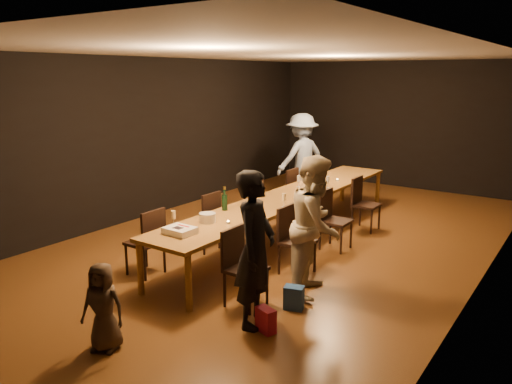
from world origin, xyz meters
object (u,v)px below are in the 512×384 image
Objects in this scene: table at (289,198)px; chair_right_2 at (336,220)px; chair_left_3 at (283,192)px; champagne_bottle at (225,198)px; ice_bucket at (311,182)px; chair_right_0 at (246,268)px; chair_right_1 at (297,241)px; man_blue at (301,157)px; chair_right_3 at (366,204)px; woman_tan at (316,225)px; chair_left_2 at (247,205)px; plate_stack at (207,218)px; woman_birthday at (255,249)px; child at (103,307)px; chair_left_1 at (202,221)px; birthday_cake at (180,231)px; chair_left_0 at (145,241)px.

table is 6.45× the size of chair_right_2.
champagne_bottle is at bearing -167.76° from chair_left_3.
chair_right_2 is 4.57× the size of ice_bucket.
chair_right_0 and chair_left_3 have the same top height.
chair_right_1 is 0.50× the size of man_blue.
woman_tan is (0.48, -2.79, 0.41)m from chair_right_3.
chair_right_3 is (0.00, 1.20, 0.00)m from chair_right_2.
chair_left_2 is 2.10m from plate_stack.
woman_birthday is 1.51m from plate_stack.
chair_left_3 is 1.03× the size of child.
chair_right_0 reaches higher than plate_stack.
chair_right_1 reaches higher than child.
table is 1.49m from chair_right_3.
woman_birthday is 4.89× the size of champagne_bottle.
chair_right_2 is 1.00× the size of chair_left_2.
chair_left_2 is at bearing -54.78° from chair_right_3.
chair_left_1 is at bearing -125.31° from table.
chair_left_3 is 4.16× the size of plate_stack.
plate_stack is (-0.97, -0.74, 0.35)m from chair_right_1.
chair_right_3 is at bearing 29.23° from ice_bucket.
woman_tan reaches higher than woman_birthday.
chair_left_1 and chair_left_2 have the same top height.
champagne_bottle is (0.55, -2.53, 0.46)m from chair_left_3.
chair_left_1 is (-0.85, -1.20, -0.24)m from table.
ice_bucket reaches higher than chair_left_2.
chair_right_3 is at bearing 180.00° from chair_right_0.
chair_right_0 is 2.53× the size of birthday_cake.
chair_left_1 is at bearing -180.00° from chair_left_2.
chair_left_0 is 1.00× the size of chair_left_3.
birthday_cake is 1.65× the size of plate_stack.
chair_left_2 is at bearing 0.00° from chair_left_0.
child is (1.46, -6.49, -0.48)m from man_blue.
chair_right_0 is at bearing -0.00° from chair_right_2.
ice_bucket reaches higher than chair_left_0.
ice_bucket reaches higher than birthday_cake.
chair_right_3 is at bearing -4.75° from woman_tan.
champagne_bottle is 1.73× the size of ice_bucket.
child is 2.46× the size of birthday_cake.
chair_right_0 and chair_right_1 have the same top height.
woman_birthday is at bearing -42.54° from champagne_bottle.
chair_left_1 is 1.00× the size of chair_left_3.
chair_right_3 is 2.64× the size of champagne_bottle.
woman_birthday reaches higher than champagne_bottle.
chair_left_1 is (-1.70, -1.20, 0.00)m from chair_right_2.
woman_birthday reaches higher than chair_right_2.
table is at bearing 47.20° from man_blue.
chair_right_3 is 2.82m from champagne_bottle.
birthday_cake is (-1.40, -0.93, -0.08)m from woman_tan.
chair_left_2 is 1.03× the size of child.
chair_left_3 is at bearing -154.72° from chair_right_0.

